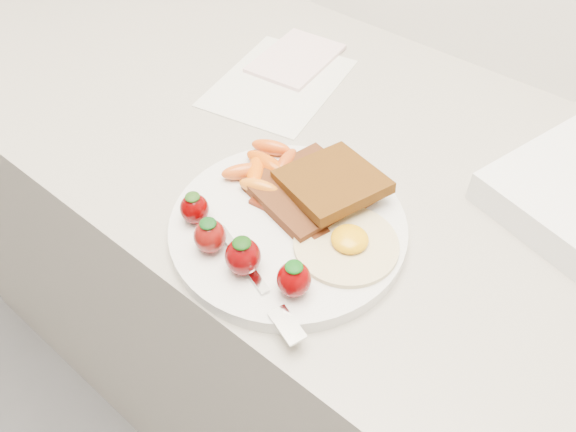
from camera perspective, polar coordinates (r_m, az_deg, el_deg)
The scene contains 11 objects.
counter at distance 1.09m, azimuth 6.54°, elevation -12.98°, with size 2.00×0.60×0.90m, color gray.
plate at distance 0.64m, azimuth -0.00°, elevation -1.16°, with size 0.27×0.27×0.02m, color silver.
toast_lower at distance 0.66m, azimuth 2.11°, elevation 2.59°, with size 0.11×0.11×0.01m, color #3E200C.
toast_upper at distance 0.65m, azimuth 4.48°, elevation 3.50°, with size 0.10×0.10×0.01m, color black.
fried_egg at distance 0.61m, azimuth 6.02°, elevation -2.73°, with size 0.14×0.14×0.02m.
bacon_strips at distance 0.64m, azimuth 0.72°, elevation 0.73°, with size 0.11×0.06×0.01m.
baby_carrots at distance 0.69m, azimuth -2.52°, elevation 5.00°, with size 0.09×0.10×0.02m.
strawberries at distance 0.59m, azimuth -5.27°, elevation -3.06°, with size 0.18×0.05×0.05m.
fork at distance 0.57m, azimuth -2.73°, elevation -7.22°, with size 0.16×0.07×0.00m.
paper_sheet at distance 0.88m, azimuth -0.94°, elevation 13.39°, with size 0.17×0.22×0.00m, color silver.
notepad at distance 0.93m, azimuth 0.82°, elevation 15.74°, with size 0.10×0.15×0.01m, color beige.
Camera 1 is at (0.25, 1.21, 1.39)m, focal length 35.00 mm.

